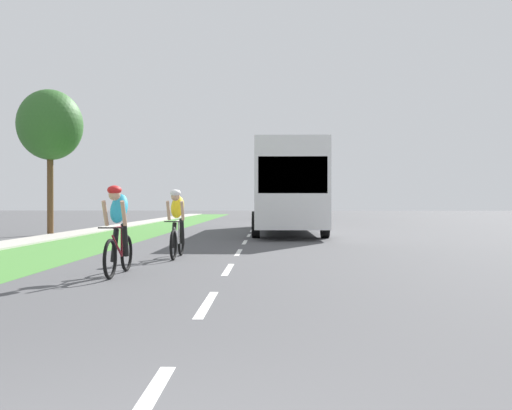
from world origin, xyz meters
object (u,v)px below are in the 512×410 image
(suv_black, at_px, (283,207))
(street_tree_near, at_px, (50,126))
(cyclist_lead, at_px, (118,229))
(cyclist_trailing, at_px, (177,223))
(bus_white, at_px, (287,186))

(suv_black, distance_m, street_tree_near, 23.48)
(cyclist_lead, distance_m, cyclist_trailing, 2.99)
(cyclist_lead, bearing_deg, bus_white, 76.07)
(cyclist_lead, xyz_separation_m, cyclist_trailing, (0.54, 2.95, 0.00))
(bus_white, bearing_deg, street_tree_near, -166.39)
(bus_white, bearing_deg, cyclist_lead, -103.93)
(cyclist_lead, bearing_deg, street_tree_near, 117.35)
(cyclist_lead, height_order, street_tree_near, street_tree_near)
(bus_white, xyz_separation_m, suv_black, (0.30, 18.85, -1.03))
(suv_black, bearing_deg, bus_white, -90.91)
(cyclist_lead, relative_size, bus_white, 0.15)
(cyclist_trailing, bearing_deg, suv_black, 83.87)
(street_tree_near, bearing_deg, suv_black, 65.35)
(cyclist_trailing, relative_size, suv_black, 0.37)
(cyclist_lead, distance_m, street_tree_near, 13.46)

